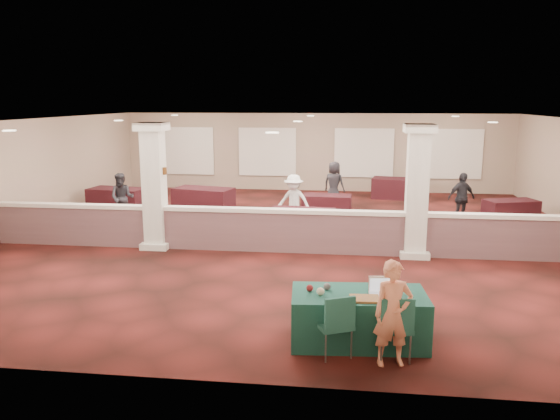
# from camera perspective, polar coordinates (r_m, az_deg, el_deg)

# --- Properties ---
(ground) EXTENTS (16.00, 16.00, 0.00)m
(ground) POSITION_cam_1_polar(r_m,az_deg,el_deg) (15.18, 1.80, -2.86)
(ground) COLOR #4B1512
(ground) RESTS_ON ground
(wall_back) EXTENTS (16.00, 0.04, 3.20)m
(wall_back) POSITION_cam_1_polar(r_m,az_deg,el_deg) (22.78, 3.69, 6.03)
(wall_back) COLOR gray
(wall_back) RESTS_ON ground
(wall_front) EXTENTS (16.00, 0.04, 3.20)m
(wall_front) POSITION_cam_1_polar(r_m,az_deg,el_deg) (7.11, -4.11, -6.26)
(wall_front) COLOR gray
(wall_front) RESTS_ON ground
(wall_left) EXTENTS (0.04, 16.00, 3.20)m
(wall_left) POSITION_cam_1_polar(r_m,az_deg,el_deg) (17.50, -25.30, 3.29)
(wall_left) COLOR gray
(wall_left) RESTS_ON ground
(ceiling) EXTENTS (16.00, 16.00, 0.02)m
(ceiling) POSITION_cam_1_polar(r_m,az_deg,el_deg) (14.71, 1.88, 9.30)
(ceiling) COLOR white
(ceiling) RESTS_ON wall_back
(partition_wall) EXTENTS (15.60, 0.28, 1.10)m
(partition_wall) POSITION_cam_1_polar(r_m,az_deg,el_deg) (13.59, 1.23, -2.11)
(partition_wall) COLOR brown
(partition_wall) RESTS_ON ground
(column_left) EXTENTS (0.72, 0.72, 3.20)m
(column_left) POSITION_cam_1_polar(r_m,az_deg,el_deg) (14.16, -13.00, 2.57)
(column_left) COLOR beige
(column_left) RESTS_ON ground
(column_right) EXTENTS (0.72, 0.72, 3.20)m
(column_right) POSITION_cam_1_polar(r_m,az_deg,el_deg) (13.42, 14.11, 2.03)
(column_right) COLOR beige
(column_right) RESTS_ON ground
(sconce_left) EXTENTS (0.12, 0.12, 0.18)m
(sconce_left) POSITION_cam_1_polar(r_m,az_deg,el_deg) (14.21, -14.13, 4.02)
(sconce_left) COLOR brown
(sconce_left) RESTS_ON column_left
(sconce_right) EXTENTS (0.12, 0.12, 0.18)m
(sconce_right) POSITION_cam_1_polar(r_m,az_deg,el_deg) (14.02, -11.99, 4.02)
(sconce_right) COLOR brown
(sconce_right) RESTS_ON column_left
(near_table) EXTENTS (2.16, 1.20, 0.80)m
(near_table) POSITION_cam_1_polar(r_m,az_deg,el_deg) (8.81, 8.20, -11.07)
(near_table) COLOR #0F3A2C
(near_table) RESTS_ON ground
(conf_chair_main) EXTENTS (0.57, 0.57, 1.01)m
(conf_chair_main) POSITION_cam_1_polar(r_m,az_deg,el_deg) (8.22, 11.93, -11.45)
(conf_chair_main) COLOR #1B504D
(conf_chair_main) RESTS_ON ground
(conf_chair_side) EXTENTS (0.65, 0.65, 0.98)m
(conf_chair_side) POSITION_cam_1_polar(r_m,az_deg,el_deg) (8.20, 5.89, -11.42)
(conf_chair_side) COLOR #1B504D
(conf_chair_side) RESTS_ON ground
(woman) EXTENTS (0.63, 0.49, 1.55)m
(woman) POSITION_cam_1_polar(r_m,az_deg,el_deg) (8.05, 11.72, -10.55)
(woman) COLOR #F69A6B
(woman) RESTS_ON ground
(far_table_front_left) EXTENTS (2.00, 1.20, 0.77)m
(far_table_front_left) POSITION_cam_1_polar(r_m,az_deg,el_deg) (19.60, -16.63, 1.09)
(far_table_front_left) COLOR black
(far_table_front_left) RESTS_ON ground
(far_table_front_center) EXTENTS (1.90, 1.10, 0.74)m
(far_table_front_center) POSITION_cam_1_polar(r_m,az_deg,el_deg) (15.37, 2.27, -1.27)
(far_table_front_center) COLOR black
(far_table_front_center) RESTS_ON ground
(far_table_front_right) EXTENTS (1.77, 1.26, 0.65)m
(far_table_front_right) POSITION_cam_1_polar(r_m,az_deg,el_deg) (18.70, 22.95, -0.01)
(far_table_front_right) COLOR black
(far_table_front_right) RESTS_ON ground
(far_table_back_left) EXTENTS (2.15, 1.41, 0.80)m
(far_table_back_left) POSITION_cam_1_polar(r_m,az_deg,el_deg) (18.79, -7.98, 1.08)
(far_table_back_left) COLOR black
(far_table_back_left) RESTS_ON ground
(far_table_back_center) EXTENTS (1.65, 0.89, 0.65)m
(far_table_back_center) POSITION_cam_1_polar(r_m,az_deg,el_deg) (18.18, 4.91, 0.56)
(far_table_back_center) COLOR black
(far_table_back_center) RESTS_ON ground
(far_table_back_right) EXTENTS (2.06, 1.26, 0.78)m
(far_table_back_right) POSITION_cam_1_polar(r_m,az_deg,el_deg) (21.50, 12.20, 2.22)
(far_table_back_right) COLOR black
(far_table_back_right) RESTS_ON ground
(attendee_a) EXTENTS (0.80, 0.52, 1.54)m
(attendee_a) POSITION_cam_1_polar(r_m,az_deg,el_deg) (17.52, -16.17, 1.21)
(attendee_a) COLOR black
(attendee_a) RESTS_ON ground
(attendee_b) EXTENTS (1.09, 0.66, 1.58)m
(attendee_b) POSITION_cam_1_polar(r_m,az_deg,el_deg) (16.23, 1.44, 0.94)
(attendee_b) COLOR beige
(attendee_b) RESTS_ON ground
(attendee_c) EXTENTS (1.02, 0.76, 1.56)m
(attendee_c) POSITION_cam_1_polar(r_m,az_deg,el_deg) (17.71, 18.42, 1.22)
(attendee_c) COLOR black
(attendee_c) RESTS_ON ground
(attendee_d) EXTENTS (0.89, 0.70, 1.59)m
(attendee_d) POSITION_cam_1_polar(r_m,az_deg,el_deg) (19.60, 5.67, 2.74)
(attendee_d) COLOR black
(attendee_d) RESTS_ON ground
(laptop_base) EXTENTS (0.38, 0.28, 0.02)m
(laptop_base) POSITION_cam_1_polar(r_m,az_deg,el_deg) (8.65, 10.51, -8.66)
(laptop_base) COLOR silver
(laptop_base) RESTS_ON near_table
(laptop_screen) EXTENTS (0.36, 0.04, 0.24)m
(laptop_screen) POSITION_cam_1_polar(r_m,az_deg,el_deg) (8.73, 10.43, -7.57)
(laptop_screen) COLOR silver
(laptop_screen) RESTS_ON near_table
(screen_glow) EXTENTS (0.33, 0.03, 0.21)m
(screen_glow) POSITION_cam_1_polar(r_m,az_deg,el_deg) (8.73, 10.44, -7.69)
(screen_glow) COLOR #D1E4FB
(screen_glow) RESTS_ON near_table
(knitting) EXTENTS (0.46, 0.36, 0.03)m
(knitting) POSITION_cam_1_polar(r_m,az_deg,el_deg) (8.41, 8.83, -9.15)
(knitting) COLOR #C0731E
(knitting) RESTS_ON near_table
(yarn_cream) EXTENTS (0.12, 0.12, 0.12)m
(yarn_cream) POSITION_cam_1_polar(r_m,az_deg,el_deg) (8.51, 4.26, -8.49)
(yarn_cream) COLOR #EDE4C3
(yarn_cream) RESTS_ON near_table
(yarn_red) EXTENTS (0.11, 0.11, 0.11)m
(yarn_red) POSITION_cam_1_polar(r_m,az_deg,el_deg) (8.66, 3.12, -8.14)
(yarn_red) COLOR maroon
(yarn_red) RESTS_ON near_table
(yarn_grey) EXTENTS (0.11, 0.11, 0.11)m
(yarn_grey) POSITION_cam_1_polar(r_m,az_deg,el_deg) (8.74, 4.94, -7.97)
(yarn_grey) COLOR #47484C
(yarn_grey) RESTS_ON near_table
(scissors) EXTENTS (0.13, 0.04, 0.01)m
(scissors) POSITION_cam_1_polar(r_m,az_deg,el_deg) (8.48, 13.35, -9.23)
(scissors) COLOR red
(scissors) RESTS_ON near_table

